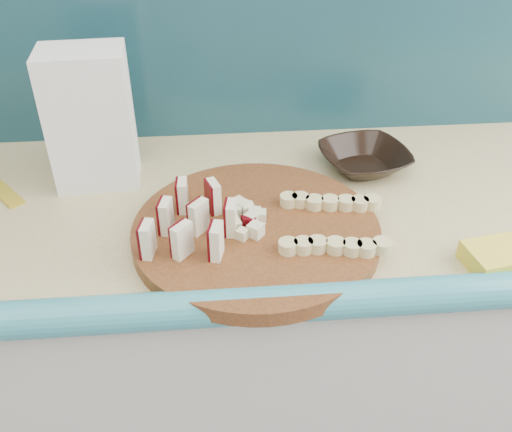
{
  "coord_description": "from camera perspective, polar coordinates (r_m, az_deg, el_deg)",
  "views": [
    {
      "loc": [
        0.2,
        0.57,
        1.52
      ],
      "look_at": [
        0.27,
        1.37,
        0.96
      ],
      "focal_mm": 40.0,
      "sensor_mm": 36.0,
      "label": 1
    }
  ],
  "objects": [
    {
      "name": "backsplash",
      "position": [
        1.27,
        -9.95,
        18.17
      ],
      "size": [
        2.2,
        0.02,
        0.5
      ],
      "primitive_type": "cube",
      "color": "teal",
      "rests_on": "kitchen_counter"
    },
    {
      "name": "kitchen_counter",
      "position": [
        1.42,
        -7.7,
        -14.01
      ],
      "size": [
        2.2,
        0.63,
        0.91
      ],
      "color": "beige",
      "rests_on": "ground"
    },
    {
      "name": "flour_bag",
      "position": [
        1.15,
        -16.22,
        9.33
      ],
      "size": [
        0.16,
        0.12,
        0.27
      ],
      "primitive_type": "cube",
      "rotation": [
        0.0,
        0.0,
        0.06
      ],
      "color": "white",
      "rests_on": "kitchen_counter"
    },
    {
      "name": "sponge",
      "position": [
        1.02,
        23.28,
        -3.8
      ],
      "size": [
        0.13,
        0.1,
        0.03
      ],
      "primitive_type": "cube",
      "rotation": [
        0.0,
        0.0,
        0.16
      ],
      "color": "yellow",
      "rests_on": "kitchen_counter"
    },
    {
      "name": "apple_chunks",
      "position": [
        0.99,
        -1.58,
        -0.39
      ],
      "size": [
        0.07,
        0.07,
        0.02
      ],
      "color": "beige",
      "rests_on": "cutting_board"
    },
    {
      "name": "cutting_board",
      "position": [
        1.0,
        0.0,
        -1.57
      ],
      "size": [
        0.49,
        0.49,
        0.03
      ],
      "primitive_type": "cylinder",
      "rotation": [
        0.0,
        0.0,
        -0.13
      ],
      "color": "#45230E",
      "rests_on": "kitchen_counter"
    },
    {
      "name": "banana_slices",
      "position": [
        0.99,
        7.65,
        -0.68
      ],
      "size": [
        0.2,
        0.18,
        0.02
      ],
      "color": "#D0BE7F",
      "rests_on": "cutting_board"
    },
    {
      "name": "apple_wedges",
      "position": [
        0.96,
        -6.45,
        -0.38
      ],
      "size": [
        0.16,
        0.18,
        0.06
      ],
      "color": "beige",
      "rests_on": "cutting_board"
    },
    {
      "name": "brown_bowl",
      "position": [
        1.22,
        10.76,
        5.61
      ],
      "size": [
        0.22,
        0.22,
        0.04
      ],
      "primitive_type": "imported",
      "rotation": [
        0.0,
        0.0,
        0.23
      ],
      "color": "black",
      "rests_on": "kitchen_counter"
    }
  ]
}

